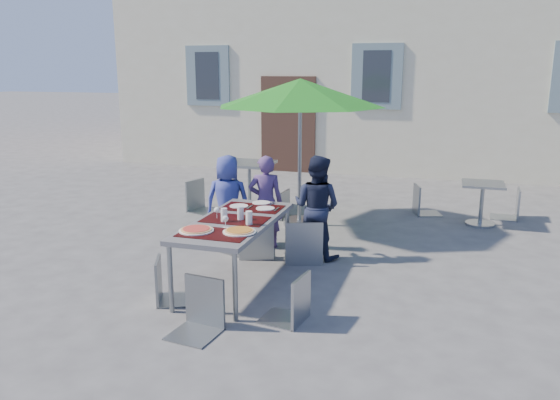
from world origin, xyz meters
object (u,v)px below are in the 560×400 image
(dining_table, at_px, (235,224))
(chair_5, at_px, (198,275))
(child_0, at_px, (228,201))
(bg_chair_l_0, at_px, (199,177))
(child_2, at_px, (317,207))
(chair_0, at_px, (234,209))
(cafe_table_1, at_px, (482,198))
(cafe_table_0, at_px, (249,176))
(pizza_near_left, at_px, (196,230))
(patio_umbrella, at_px, (300,94))
(chair_2, at_px, (304,215))
(bg_chair_l_1, at_px, (424,182))
(chair_4, at_px, (292,270))
(bg_chair_r_0, at_px, (280,188))
(child_1, at_px, (266,202))
(pizza_near_right, at_px, (239,231))
(bg_chair_r_1, at_px, (513,185))
(chair_1, at_px, (256,213))
(chair_3, at_px, (166,255))

(dining_table, height_order, chair_5, chair_5)
(child_0, height_order, bg_chair_l_0, child_0)
(child_2, distance_m, chair_0, 1.08)
(bg_chair_l_0, bearing_deg, child_0, -53.33)
(child_0, xyz_separation_m, cafe_table_1, (3.34, 2.09, -0.20))
(cafe_table_0, bearing_deg, pizza_near_left, -77.65)
(dining_table, bearing_deg, patio_umbrella, 89.03)
(chair_2, distance_m, bg_chair_l_1, 3.14)
(bg_chair_l_1, bearing_deg, chair_5, -109.38)
(chair_4, relative_size, bg_chair_r_0, 1.04)
(bg_chair_l_0, bearing_deg, child_1, -41.64)
(chair_4, bearing_deg, child_2, 96.61)
(pizza_near_right, relative_size, child_1, 0.27)
(patio_umbrella, xyz_separation_m, bg_chair_l_1, (1.78, 1.24, -1.46))
(child_2, bearing_deg, bg_chair_r_1, -119.65)
(patio_umbrella, bearing_deg, chair_4, -75.92)
(chair_5, bearing_deg, pizza_near_left, 116.39)
(chair_0, xyz_separation_m, bg_chair_r_0, (0.05, 1.84, -0.09))
(pizza_near_left, bearing_deg, child_1, 87.00)
(pizza_near_right, distance_m, chair_1, 1.41)
(child_0, relative_size, chair_5, 1.33)
(bg_chair_l_0, height_order, cafe_table_1, bg_chair_l_0)
(chair_1, distance_m, patio_umbrella, 2.14)
(pizza_near_left, relative_size, cafe_table_0, 0.43)
(chair_1, bearing_deg, chair_0, 166.89)
(child_1, bearing_deg, chair_4, 96.28)
(bg_chair_l_1, bearing_deg, bg_chair_r_1, 5.47)
(cafe_table_0, bearing_deg, chair_4, -64.38)
(child_2, bearing_deg, dining_table, 75.26)
(child_1, distance_m, bg_chair_l_0, 2.27)
(cafe_table_0, bearing_deg, bg_chair_l_0, -155.93)
(bg_chair_l_0, bearing_deg, cafe_table_0, 24.07)
(chair_0, height_order, bg_chair_l_1, chair_0)
(pizza_near_left, xyz_separation_m, cafe_table_0, (-0.82, 3.74, -0.18))
(child_1, height_order, bg_chair_l_0, child_1)
(dining_table, relative_size, child_2, 1.41)
(pizza_near_left, relative_size, chair_1, 0.36)
(pizza_near_left, xyz_separation_m, chair_0, (-0.22, 1.53, -0.18))
(child_1, relative_size, bg_chair_r_0, 1.45)
(chair_2, relative_size, bg_chair_r_1, 1.10)
(pizza_near_left, xyz_separation_m, bg_chair_r_1, (3.41, 4.43, -0.22))
(chair_4, xyz_separation_m, bg_chair_r_0, (-1.22, 3.55, -0.02))
(chair_0, bearing_deg, child_0, 125.19)
(chair_1, xyz_separation_m, bg_chair_r_0, (-0.29, 1.91, -0.09))
(bg_chair_l_1, bearing_deg, child_2, -114.60)
(child_2, relative_size, bg_chair_r_1, 1.40)
(child_0, height_order, bg_chair_r_1, child_0)
(pizza_near_left, height_order, chair_4, chair_4)
(chair_5, relative_size, bg_chair_r_1, 1.00)
(chair_3, relative_size, bg_chair_r_1, 0.93)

